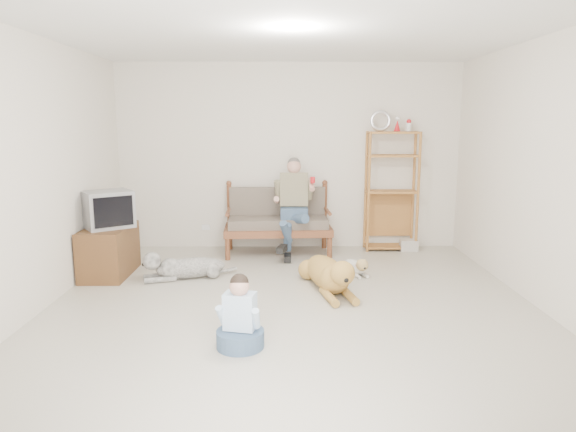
{
  "coord_description": "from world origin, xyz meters",
  "views": [
    {
      "loc": [
        -0.09,
        -4.81,
        1.86
      ],
      "look_at": [
        -0.03,
        1.0,
        0.79
      ],
      "focal_mm": 32.0,
      "sensor_mm": 36.0,
      "label": 1
    }
  ],
  "objects_px": {
    "golden_retriever": "(329,274)",
    "loveseat": "(278,219)",
    "tv_stand": "(109,251)",
    "etagere": "(391,190)"
  },
  "relations": [
    {
      "from": "golden_retriever",
      "to": "loveseat",
      "type": "bearing_deg",
      "value": 97.33
    },
    {
      "from": "tv_stand",
      "to": "golden_retriever",
      "type": "bearing_deg",
      "value": -12.5
    },
    {
      "from": "tv_stand",
      "to": "etagere",
      "type": "bearing_deg",
      "value": 18.89
    },
    {
      "from": "loveseat",
      "to": "golden_retriever",
      "type": "xyz_separation_m",
      "value": [
        0.59,
        -1.68,
        -0.3
      ]
    },
    {
      "from": "loveseat",
      "to": "etagere",
      "type": "relative_size",
      "value": 0.76
    },
    {
      "from": "loveseat",
      "to": "etagere",
      "type": "bearing_deg",
      "value": 3.12
    },
    {
      "from": "loveseat",
      "to": "tv_stand",
      "type": "bearing_deg",
      "value": -155.09
    },
    {
      "from": "loveseat",
      "to": "etagere",
      "type": "distance_m",
      "value": 1.7
    },
    {
      "from": "etagere",
      "to": "tv_stand",
      "type": "bearing_deg",
      "value": -161.47
    },
    {
      "from": "etagere",
      "to": "tv_stand",
      "type": "height_order",
      "value": "etagere"
    }
  ]
}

